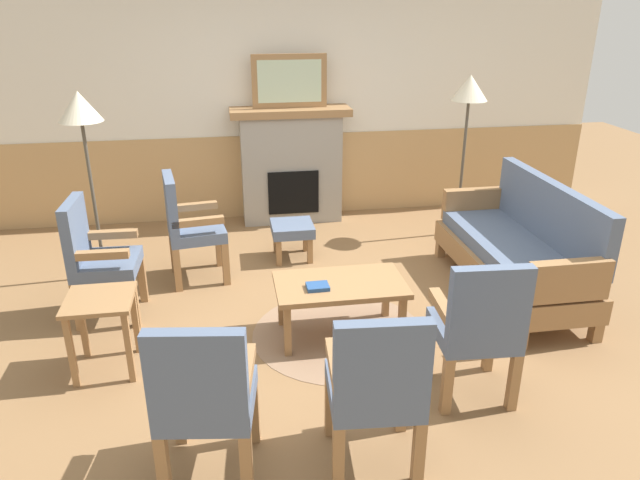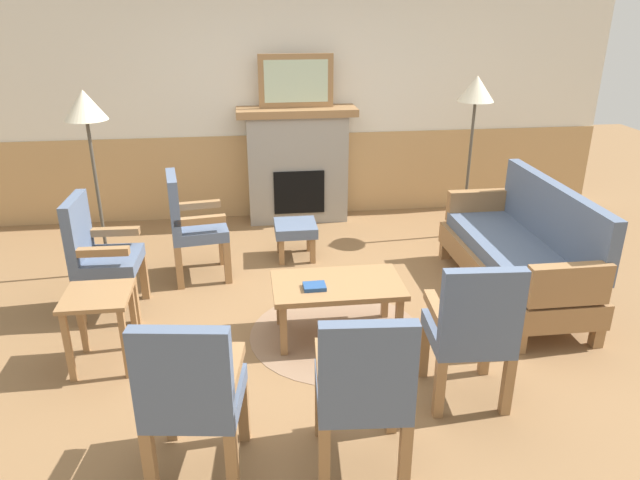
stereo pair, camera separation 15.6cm
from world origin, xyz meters
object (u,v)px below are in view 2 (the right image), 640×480
(armchair_front_left, at_px, (364,385))
(side_table, at_px, (99,309))
(armchair_near_fireplace, at_px, (98,251))
(book_on_table, at_px, (315,287))
(floor_lamp_by_chairs, at_px, (86,117))
(floor_lamp_by_couch, at_px, (475,99))
(fireplace, at_px, (297,164))
(armchair_corner_left, at_px, (472,327))
(footstool, at_px, (296,230))
(armchair_by_window_left, at_px, (190,222))
(framed_picture, at_px, (296,81))
(coffee_table, at_px, (337,289))
(couch, at_px, (520,253))
(armchair_front_center, at_px, (191,391))

(armchair_front_left, height_order, side_table, armchair_front_left)
(armchair_near_fireplace, bearing_deg, book_on_table, -21.97)
(floor_lamp_by_chairs, bearing_deg, floor_lamp_by_couch, 7.82)
(armchair_front_left, distance_m, floor_lamp_by_chairs, 3.41)
(fireplace, height_order, armchair_corner_left, fireplace)
(footstool, xyz_separation_m, armchair_near_fireplace, (-1.64, -0.88, 0.25))
(book_on_table, bearing_deg, armchair_corner_left, -43.38)
(armchair_corner_left, bearing_deg, armchair_front_left, -147.57)
(armchair_by_window_left, bearing_deg, floor_lamp_by_chairs, 167.60)
(framed_picture, bearing_deg, armchair_front_left, -90.35)
(book_on_table, height_order, armchair_near_fireplace, armchair_near_fireplace)
(armchair_front_left, bearing_deg, armchair_corner_left, 32.43)
(framed_picture, bearing_deg, floor_lamp_by_chairs, -146.90)
(fireplace, distance_m, armchair_near_fireplace, 2.65)
(armchair_corner_left, relative_size, floor_lamp_by_chairs, 0.58)
(footstool, bearing_deg, side_table, -131.85)
(framed_picture, relative_size, armchair_corner_left, 0.82)
(coffee_table, relative_size, book_on_table, 5.99)
(book_on_table, xyz_separation_m, floor_lamp_by_chairs, (-1.76, 1.41, 1.00))
(framed_picture, xyz_separation_m, couch, (1.68, -2.13, -1.16))
(floor_lamp_by_chairs, bearing_deg, couch, -14.21)
(side_table, height_order, floor_lamp_by_chairs, floor_lamp_by_chairs)
(armchair_near_fireplace, height_order, armchair_front_left, same)
(armchair_front_center, height_order, floor_lamp_by_couch, floor_lamp_by_couch)
(book_on_table, bearing_deg, couch, 15.72)
(footstool, distance_m, side_table, 2.23)
(book_on_table, distance_m, side_table, 1.49)
(framed_picture, bearing_deg, fireplace, -90.00)
(footstool, bearing_deg, armchair_front_center, -105.56)
(fireplace, bearing_deg, coffee_table, -88.73)
(fireplace, distance_m, armchair_front_left, 3.94)
(couch, xyz_separation_m, coffee_table, (-1.62, -0.44, -0.01))
(armchair_by_window_left, bearing_deg, fireplace, 52.27)
(armchair_by_window_left, relative_size, floor_lamp_by_couch, 0.58)
(floor_lamp_by_couch, bearing_deg, couch, -91.51)
(armchair_near_fireplace, bearing_deg, armchair_corner_left, -30.57)
(couch, relative_size, armchair_near_fireplace, 1.84)
(floor_lamp_by_couch, bearing_deg, book_on_table, -134.00)
(framed_picture, height_order, armchair_front_left, framed_picture)
(armchair_by_window_left, distance_m, armchair_corner_left, 2.75)
(footstool, relative_size, armchair_front_left, 0.41)
(couch, relative_size, armchair_front_center, 1.84)
(armchair_corner_left, bearing_deg, side_table, 163.20)
(coffee_table, relative_size, armchair_near_fireplace, 0.98)
(framed_picture, relative_size, floor_lamp_by_chairs, 0.48)
(framed_picture, xyz_separation_m, floor_lamp_by_chairs, (-1.88, -1.23, -0.11))
(couch, relative_size, book_on_table, 11.24)
(coffee_table, bearing_deg, couch, 15.05)
(couch, height_order, coffee_table, couch)
(fireplace, bearing_deg, armchair_front_left, -90.35)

